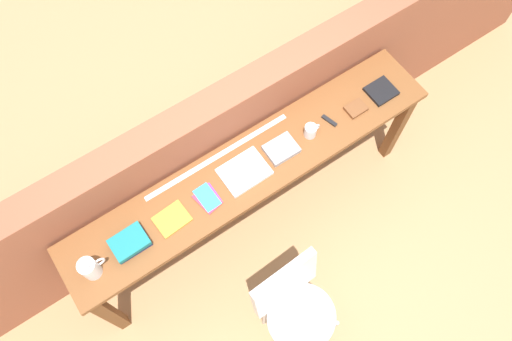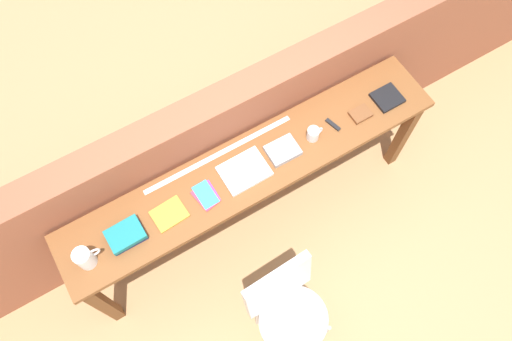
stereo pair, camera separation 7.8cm
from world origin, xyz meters
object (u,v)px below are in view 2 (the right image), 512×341
magazine_cycling (169,214)px  multitool_folded (333,125)px  mug (313,134)px  leather_journal_brown (361,114)px  pamphlet_pile_colourful (206,195)px  chair_white_moulded (288,308)px  book_stack_leftmost (126,236)px  book_repair_rightmost (387,98)px  pitcher_white (85,258)px  book_open_centre (244,171)px

magazine_cycling → multitool_folded: 1.16m
mug → leather_journal_brown: (0.35, -0.02, -0.03)m
pamphlet_pile_colourful → multitool_folded: (0.92, 0.01, 0.00)m
chair_white_moulded → leather_journal_brown: 1.30m
chair_white_moulded → book_stack_leftmost: (-0.63, 0.76, 0.39)m
chair_white_moulded → leather_journal_brown: bearing=37.0°
leather_journal_brown → chair_white_moulded: bearing=-143.2°
book_stack_leftmost → magazine_cycling: bearing=0.5°
book_stack_leftmost → book_repair_rightmost: 1.84m
mug → multitool_folded: size_ratio=1.00×
chair_white_moulded → magazine_cycling: size_ratio=4.65×
pitcher_white → pamphlet_pile_colourful: (0.75, 0.02, -0.07)m
book_stack_leftmost → book_open_centre: bearing=1.1°
magazine_cycling → leather_journal_brown: 1.35m
mug → leather_journal_brown: size_ratio=0.85×
book_open_centre → multitool_folded: 0.64m
book_stack_leftmost → book_repair_rightmost: (1.84, -0.01, -0.02)m
book_open_centre → multitool_folded: book_open_centre is taller
magazine_cycling → pitcher_white: bearing=178.6°
mug → pitcher_white: bearing=-179.2°
chair_white_moulded → book_open_centre: bearing=78.8°
chair_white_moulded → multitool_folded: 1.17m
pamphlet_pile_colourful → leather_journal_brown: bearing=-0.8°
magazine_cycling → multitool_folded: multitool_folded is taller
pitcher_white → magazine_cycling: 0.52m
pamphlet_pile_colourful → book_repair_rightmost: book_repair_rightmost is taller
pitcher_white → pamphlet_pile_colourful: bearing=1.3°
book_repair_rightmost → multitool_folded: bearing=178.0°
magazine_cycling → multitool_folded: size_ratio=1.74×
multitool_folded → magazine_cycling: bearing=-179.6°
pitcher_white → book_stack_leftmost: pitcher_white is taller
pamphlet_pile_colourful → mug: bearing=0.4°
chair_white_moulded → pitcher_white: 1.22m
book_stack_leftmost → leather_journal_brown: book_stack_leftmost is taller
multitool_folded → leather_journal_brown: bearing=-7.7°
book_repair_rightmost → pamphlet_pile_colourful: bearing=179.9°
pitcher_white → mug: (1.51, 0.02, -0.03)m
chair_white_moulded → book_stack_leftmost: bearing=129.4°
pitcher_white → multitool_folded: (1.67, 0.03, -0.07)m
book_stack_leftmost → mug: bearing=0.1°
chair_white_moulded → mug: (0.64, 0.77, 0.40)m
chair_white_moulded → book_stack_leftmost: book_stack_leftmost is taller
chair_white_moulded → pitcher_white: bearing=139.4°
leather_journal_brown → book_repair_rightmost: size_ratio=0.73×
pitcher_white → magazine_cycling: bearing=2.4°
pitcher_white → multitool_folded: size_ratio=1.67×
pamphlet_pile_colourful → mug: 0.76m
mug → book_repair_rightmost: (0.57, -0.01, -0.03)m
book_open_centre → multitool_folded: (0.64, -0.01, -0.00)m
chair_white_moulded → book_repair_rightmost: bearing=32.0°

